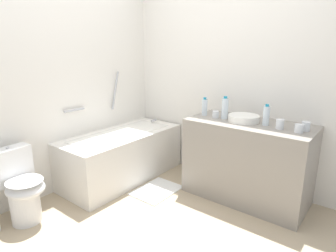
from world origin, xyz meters
name	(u,v)px	position (x,y,z in m)	size (l,w,h in m)	color
ground_plane	(154,232)	(0.00, 0.00, 0.00)	(3.83, 3.83, 0.00)	tan
wall_back_tiled	(52,79)	(0.00, 1.43, 1.28)	(3.23, 0.10, 2.55)	silver
wall_right_mirror	(234,76)	(1.47, 0.00, 1.28)	(0.10, 3.16, 2.55)	silver
bathtub	(122,154)	(0.61, 1.05, 0.31)	(1.56, 0.67, 1.31)	silver
toilet	(21,187)	(-0.62, 1.10, 0.34)	(0.37, 0.50, 0.71)	white
vanity_counter	(247,161)	(1.10, -0.38, 0.43)	(0.63, 1.27, 0.85)	gray
sink_basin	(244,118)	(1.09, -0.31, 0.89)	(0.32, 0.32, 0.07)	white
sink_faucet	(250,116)	(1.28, -0.31, 0.88)	(0.13, 0.15, 0.06)	#A9A9AE
water_bottle_0	(225,108)	(1.09, -0.09, 0.97)	(0.07, 0.07, 0.24)	silver
water_bottle_1	(266,116)	(1.09, -0.55, 0.95)	(0.06, 0.06, 0.21)	silver
water_bottle_2	(205,107)	(1.09, 0.16, 0.95)	(0.06, 0.06, 0.21)	silver
drinking_glass_0	(280,124)	(1.05, -0.70, 0.90)	(0.08, 0.08, 0.09)	white
drinking_glass_1	(306,126)	(1.13, -0.91, 0.90)	(0.08, 0.08, 0.09)	white
drinking_glass_2	(216,114)	(1.06, 0.00, 0.89)	(0.07, 0.07, 0.08)	white
drinking_glass_3	(299,128)	(1.03, -0.87, 0.89)	(0.08, 0.08, 0.08)	white
bath_mat	(157,190)	(0.60, 0.47, 0.01)	(0.55, 0.40, 0.01)	white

